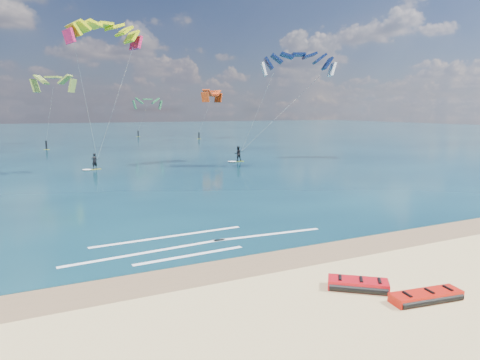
% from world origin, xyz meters
% --- Properties ---
extents(ground, '(320.00, 320.00, 0.00)m').
position_xyz_m(ground, '(0.00, 40.00, 0.00)').
color(ground, tan).
rests_on(ground, ground).
extents(wet_sand_strip, '(320.00, 2.40, 0.01)m').
position_xyz_m(wet_sand_strip, '(0.00, 3.00, 0.00)').
color(wet_sand_strip, brown).
rests_on(wet_sand_strip, ground).
extents(sea, '(320.00, 200.00, 0.04)m').
position_xyz_m(sea, '(0.00, 104.00, 0.02)').
color(sea, '#092533').
rests_on(sea, ground).
extents(packed_kite_left, '(2.81, 1.37, 0.36)m').
position_xyz_m(packed_kite_left, '(4.96, -2.51, 0.00)').
color(packed_kite_left, red).
rests_on(packed_kite_left, ground).
extents(packed_kite_mid, '(2.50, 2.30, 0.42)m').
position_xyz_m(packed_kite_mid, '(3.55, -0.80, 0.00)').
color(packed_kite_mid, red).
rests_on(packed_kite_mid, ground).
extents(kitesurfer_main, '(7.06, 6.38, 15.42)m').
position_xyz_m(kitesurfer_main, '(-0.40, 32.66, 8.21)').
color(kitesurfer_main, yellow).
rests_on(kitesurfer_main, sea).
extents(kitesurfer_far, '(11.44, 9.02, 13.83)m').
position_xyz_m(kitesurfer_far, '(18.04, 31.55, 7.11)').
color(kitesurfer_far, '#9DCC1E').
rests_on(kitesurfer_far, sea).
extents(shoreline_foam, '(12.78, 3.62, 0.01)m').
position_xyz_m(shoreline_foam, '(-0.11, 6.56, 0.04)').
color(shoreline_foam, white).
rests_on(shoreline_foam, ground).
extents(distant_kites, '(66.57, 38.58, 13.20)m').
position_xyz_m(distant_kites, '(-7.88, 73.72, 5.39)').
color(distant_kites, '#29B592').
rests_on(distant_kites, ground).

